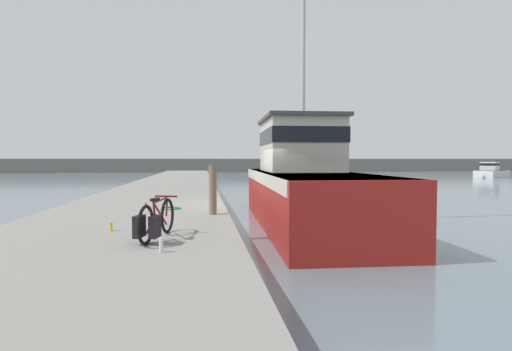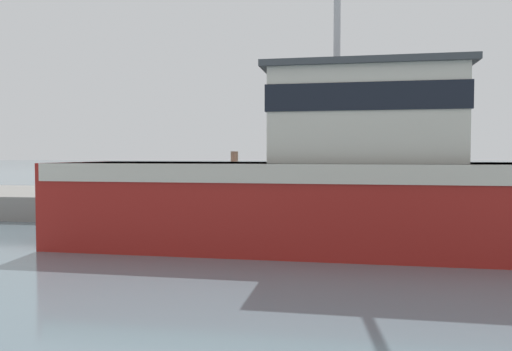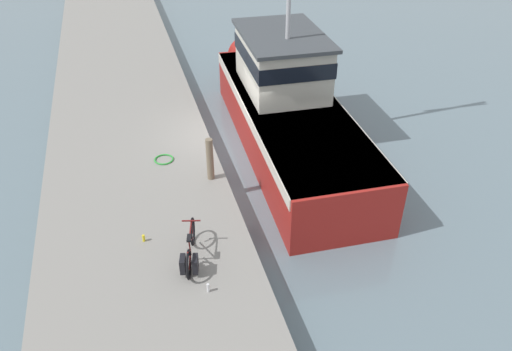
{
  "view_description": "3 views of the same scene",
  "coord_description": "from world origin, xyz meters",
  "px_view_note": "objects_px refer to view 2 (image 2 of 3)",
  "views": [
    {
      "loc": [
        -1.34,
        -13.12,
        2.17
      ],
      "look_at": [
        0.19,
        -1.96,
        1.71
      ],
      "focal_mm": 28.0,
      "sensor_mm": 36.0,
      "label": 1
    },
    {
      "loc": [
        12.47,
        0.07,
        1.91
      ],
      "look_at": [
        0.74,
        -1.61,
        1.42
      ],
      "focal_mm": 35.0,
      "sensor_mm": 36.0,
      "label": 2
    },
    {
      "loc": [
        -3.02,
        -14.32,
        9.0
      ],
      "look_at": [
        0.1,
        -3.23,
        1.08
      ],
      "focal_mm": 35.0,
      "sensor_mm": 36.0,
      "label": 3
    }
  ],
  "objects_px": {
    "bicycle_touring": "(136,183)",
    "water_bottle_on_curb": "(103,191)",
    "mooring_post": "(234,175)",
    "water_bottle_by_bike": "(179,189)",
    "fishing_boat_main": "(331,179)"
  },
  "relations": [
    {
      "from": "fishing_boat_main",
      "to": "water_bottle_on_curb",
      "type": "distance_m",
      "value": 8.03
    },
    {
      "from": "water_bottle_by_bike",
      "to": "mooring_post",
      "type": "bearing_deg",
      "value": 46.19
    },
    {
      "from": "bicycle_touring",
      "to": "water_bottle_by_bike",
      "type": "relative_size",
      "value": 9.69
    },
    {
      "from": "fishing_boat_main",
      "to": "water_bottle_by_bike",
      "type": "distance_m",
      "value": 7.2
    },
    {
      "from": "bicycle_touring",
      "to": "water_bottle_on_curb",
      "type": "height_order",
      "value": "bicycle_touring"
    },
    {
      "from": "fishing_boat_main",
      "to": "water_bottle_on_curb",
      "type": "height_order",
      "value": "fishing_boat_main"
    },
    {
      "from": "mooring_post",
      "to": "water_bottle_on_curb",
      "type": "relative_size",
      "value": 5.84
    },
    {
      "from": "water_bottle_on_curb",
      "to": "mooring_post",
      "type": "bearing_deg",
      "value": 77.72
    },
    {
      "from": "fishing_boat_main",
      "to": "water_bottle_on_curb",
      "type": "bearing_deg",
      "value": -118.4
    },
    {
      "from": "mooring_post",
      "to": "bicycle_touring",
      "type": "bearing_deg",
      "value": -109.1
    },
    {
      "from": "bicycle_touring",
      "to": "mooring_post",
      "type": "bearing_deg",
      "value": 84.97
    },
    {
      "from": "mooring_post",
      "to": "fishing_boat_main",
      "type": "bearing_deg",
      "value": 39.59
    },
    {
      "from": "bicycle_touring",
      "to": "mooring_post",
      "type": "xyz_separation_m",
      "value": [
        1.15,
        3.31,
        0.3
      ]
    },
    {
      "from": "bicycle_touring",
      "to": "water_bottle_by_bike",
      "type": "xyz_separation_m",
      "value": [
        -0.99,
        1.08,
        -0.26
      ]
    },
    {
      "from": "fishing_boat_main",
      "to": "mooring_post",
      "type": "height_order",
      "value": "fishing_boat_main"
    }
  ]
}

